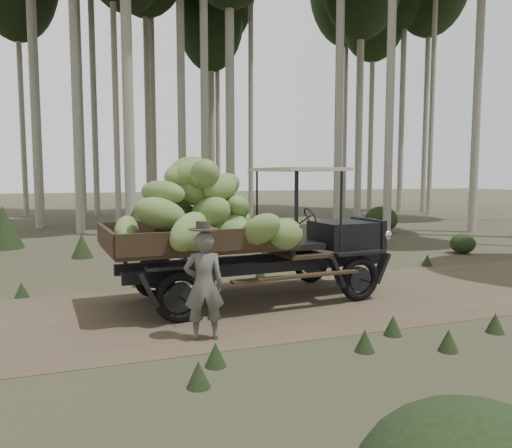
% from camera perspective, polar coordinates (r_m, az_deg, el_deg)
% --- Properties ---
extents(ground, '(120.00, 120.00, 0.00)m').
position_cam_1_polar(ground, '(9.10, 2.53, -9.14)').
color(ground, '#473D2B').
rests_on(ground, ground).
extents(dirt_track, '(70.00, 4.00, 0.01)m').
position_cam_1_polar(dirt_track, '(9.10, 2.53, -9.12)').
color(dirt_track, brown).
rests_on(dirt_track, ground).
extents(banana_truck, '(5.49, 2.72, 2.75)m').
position_cam_1_polar(banana_truck, '(8.85, -3.11, 0.67)').
color(banana_truck, black).
rests_on(banana_truck, ground).
extents(farmer, '(0.63, 0.49, 1.68)m').
position_cam_1_polar(farmer, '(7.09, -5.98, -6.83)').
color(farmer, '#54524D').
rests_on(farmer, ground).
extents(undergrowth, '(23.35, 22.25, 1.35)m').
position_cam_1_polar(undergrowth, '(7.60, -4.99, -8.01)').
color(undergrowth, '#233319').
rests_on(undergrowth, ground).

